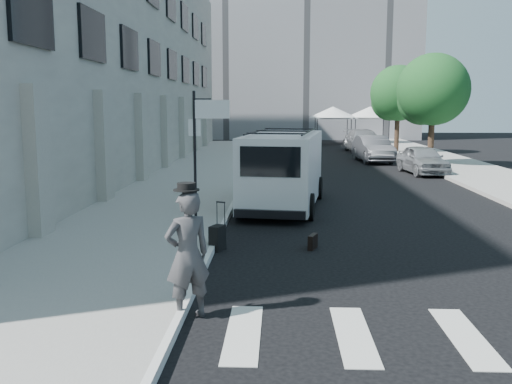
# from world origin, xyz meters

# --- Properties ---
(ground) EXTENTS (120.00, 120.00, 0.00)m
(ground) POSITION_xyz_m (0.00, 0.00, 0.00)
(ground) COLOR black
(ground) RESTS_ON ground
(sidewalk_left) EXTENTS (4.50, 48.00, 0.15)m
(sidewalk_left) POSITION_xyz_m (-4.25, 16.00, 0.07)
(sidewalk_left) COLOR gray
(sidewalk_left) RESTS_ON ground
(sidewalk_right) EXTENTS (4.00, 56.00, 0.15)m
(sidewalk_right) POSITION_xyz_m (9.00, 20.00, 0.07)
(sidewalk_right) COLOR gray
(sidewalk_right) RESTS_ON ground
(building_left) EXTENTS (10.00, 44.00, 12.00)m
(building_left) POSITION_xyz_m (-11.50, 18.00, 6.00)
(building_left) COLOR gray
(building_left) RESTS_ON ground
(building_far) EXTENTS (22.00, 12.00, 25.00)m
(building_far) POSITION_xyz_m (2.00, 50.00, 12.50)
(building_far) COLOR slate
(building_far) RESTS_ON ground
(sign_pole) EXTENTS (1.03, 0.07, 3.50)m
(sign_pole) POSITION_xyz_m (-2.36, 3.20, 2.65)
(sign_pole) COLOR black
(sign_pole) RESTS_ON sidewalk_left
(tree_near) EXTENTS (3.80, 3.83, 6.03)m
(tree_near) POSITION_xyz_m (7.50, 20.15, 3.97)
(tree_near) COLOR black
(tree_near) RESTS_ON ground
(tree_far) EXTENTS (3.80, 3.83, 6.03)m
(tree_far) POSITION_xyz_m (7.50, 29.15, 3.97)
(tree_far) COLOR black
(tree_far) RESTS_ON ground
(tent_left) EXTENTS (4.00, 4.00, 3.20)m
(tent_left) POSITION_xyz_m (4.00, 38.00, 2.71)
(tent_left) COLOR black
(tent_left) RESTS_ON ground
(tent_right) EXTENTS (4.00, 4.00, 3.20)m
(tent_right) POSITION_xyz_m (7.20, 38.50, 2.71)
(tent_right) COLOR black
(tent_right) RESTS_ON ground
(businessman) EXTENTS (0.88, 0.80, 2.01)m
(businessman) POSITION_xyz_m (-1.90, -2.40, 1.01)
(businessman) COLOR #3A3A3D
(businessman) RESTS_ON ground
(briefcase) EXTENTS (0.26, 0.45, 0.34)m
(briefcase) POSITION_xyz_m (0.29, 2.00, 0.17)
(briefcase) COLOR black
(briefcase) RESTS_ON ground
(suitcase) EXTENTS (0.38, 0.46, 1.11)m
(suitcase) POSITION_xyz_m (-1.90, 1.77, 0.30)
(suitcase) COLOR black
(suitcase) RESTS_ON ground
(cargo_van) EXTENTS (2.88, 6.58, 2.39)m
(cargo_van) POSITION_xyz_m (-0.34, 7.55, 1.24)
(cargo_van) COLOR silver
(cargo_van) RESTS_ON ground
(parked_car_a) EXTENTS (2.03, 4.22, 1.39)m
(parked_car_a) POSITION_xyz_m (6.45, 16.95, 0.70)
(parked_car_a) COLOR gray
(parked_car_a) RESTS_ON ground
(parked_car_b) EXTENTS (2.01, 4.77, 1.53)m
(parked_car_b) POSITION_xyz_m (5.00, 22.80, 0.77)
(parked_car_b) COLOR #4B4D52
(parked_car_b) RESTS_ON ground
(parked_car_c) EXTENTS (2.62, 5.61, 1.58)m
(parked_car_c) POSITION_xyz_m (5.47, 29.95, 0.79)
(parked_car_c) COLOR gray
(parked_car_c) RESTS_ON ground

